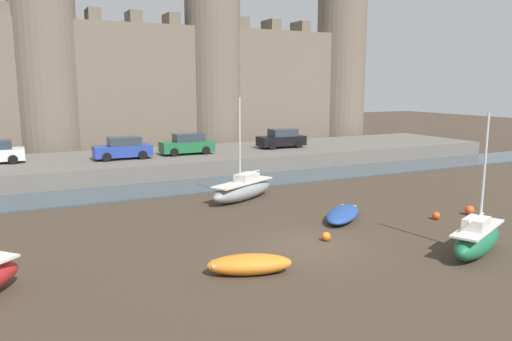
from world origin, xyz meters
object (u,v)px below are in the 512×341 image
mooring_buoy_off_centre (470,210)px  car_quay_west (282,139)px  rowboat_midflat_right (249,264)px  car_quay_centre_east (187,144)px  sailboat_near_channel_right (477,239)px  car_quay_centre_west (123,148)px  rowboat_near_channel_left (343,214)px  sailboat_foreground_left (243,189)px  mooring_buoy_mid_mud (326,237)px  mooring_buoy_near_channel (436,216)px

mooring_buoy_off_centre → car_quay_west: car_quay_west is taller
rowboat_midflat_right → car_quay_centre_east: (5.13, 21.96, 1.64)m
mooring_buoy_off_centre → car_quay_centre_east: size_ratio=0.12×
sailboat_near_channel_right → car_quay_centre_west: bearing=110.4°
rowboat_near_channel_left → sailboat_foreground_left: bearing=113.2°
sailboat_near_channel_right → mooring_buoy_mid_mud: (-4.30, 4.11, -0.47)m
rowboat_near_channel_left → car_quay_centre_west: bearing=112.7°
sailboat_near_channel_right → mooring_buoy_off_centre: 6.54m
rowboat_near_channel_left → car_quay_west: size_ratio=0.90×
car_quay_west → sailboat_near_channel_right: bearing=-101.2°
car_quay_west → mooring_buoy_mid_mud: bearing=-114.3°
car_quay_west → rowboat_midflat_right: bearing=-121.7°
mooring_buoy_near_channel → rowboat_near_channel_left: bearing=154.2°
rowboat_midflat_right → mooring_buoy_off_centre: rowboat_midflat_right is taller
rowboat_midflat_right → car_quay_centre_west: (0.08, 21.59, 1.64)m
rowboat_midflat_right → mooring_buoy_mid_mud: size_ratio=8.38×
rowboat_near_channel_left → sailboat_near_channel_right: size_ratio=0.66×
car_quay_west → mooring_buoy_near_channel: bearing=-96.5°
car_quay_centre_east → mooring_buoy_mid_mud: bearing=-91.5°
rowboat_near_channel_left → sailboat_near_channel_right: 6.79m
rowboat_near_channel_left → car_quay_west: 18.99m
sailboat_foreground_left → mooring_buoy_mid_mud: size_ratio=15.40×
rowboat_midflat_right → mooring_buoy_near_channel: (11.45, 2.41, -0.18)m
mooring_buoy_off_centre → rowboat_near_channel_left: bearing=161.6°
mooring_buoy_near_channel → car_quay_west: 20.01m
rowboat_midflat_right → sailboat_near_channel_right: sailboat_near_channel_right is taller
sailboat_foreground_left → mooring_buoy_near_channel: (6.82, -8.14, -0.43)m
car_quay_west → car_quay_centre_east: same height
mooring_buoy_off_centre → mooring_buoy_near_channel: size_ratio=1.24×
rowboat_near_channel_left → mooring_buoy_mid_mud: size_ratio=9.57×
sailboat_near_channel_right → car_quay_centre_east: bearing=98.9°
rowboat_midflat_right → car_quay_west: car_quay_west is taller
rowboat_midflat_right → mooring_buoy_mid_mud: (4.60, 1.96, -0.18)m
rowboat_near_channel_left → car_quay_centre_east: 17.74m
rowboat_near_channel_left → rowboat_midflat_right: bearing=-148.6°
car_quay_centre_west → mooring_buoy_off_centre: bearing=-54.8°
rowboat_near_channel_left → sailboat_near_channel_right: sailboat_near_channel_right is taller
mooring_buoy_near_channel → car_quay_centre_east: 20.63m
mooring_buoy_off_centre → car_quay_centre_west: (-13.59, 19.29, 1.77)m
mooring_buoy_off_centre → car_quay_centre_east: car_quay_centre_east is taller
sailboat_near_channel_right → car_quay_west: 24.87m
rowboat_near_channel_left → rowboat_midflat_right: (-7.26, -4.44, 0.08)m
rowboat_near_channel_left → car_quay_west: bearing=70.0°
rowboat_near_channel_left → car_quay_centre_east: size_ratio=0.90×
sailboat_foreground_left → car_quay_centre_west: sailboat_foreground_left is taller
mooring_buoy_mid_mud → car_quay_centre_west: bearing=102.9°
mooring_buoy_mid_mud → mooring_buoy_near_channel: (6.86, 0.45, 0.00)m
mooring_buoy_off_centre → car_quay_centre_west: car_quay_centre_west is taller
rowboat_midflat_right → car_quay_centre_west: car_quay_centre_west is taller
rowboat_midflat_right → car_quay_centre_east: bearing=76.9°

